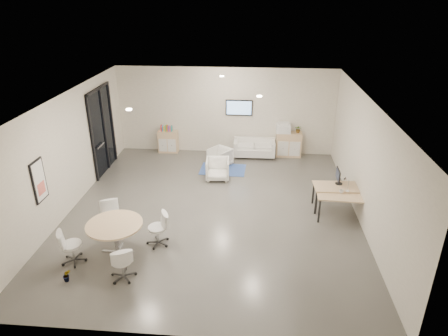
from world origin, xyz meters
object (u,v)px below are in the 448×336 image
at_px(sideboard_left, 168,142).
at_px(armchair_right, 218,168).
at_px(desk_rear, 339,189).
at_px(armchair_left, 220,156).
at_px(loveseat, 254,148).
at_px(desk_front, 342,198).
at_px(round_table, 115,227).
at_px(sideboard_right, 289,144).

bearing_deg(sideboard_left, armchair_right, -46.44).
bearing_deg(desk_rear, armchair_left, 139.44).
bearing_deg(loveseat, desk_rear, -58.25).
height_order(loveseat, desk_front, desk_front).
bearing_deg(armchair_right, sideboard_left, 129.61).
bearing_deg(desk_front, round_table, -156.92).
height_order(armchair_left, desk_front, armchair_left).
xyz_separation_m(sideboard_right, round_table, (-4.41, -6.40, 0.25)).
height_order(sideboard_left, loveseat, sideboard_left).
bearing_deg(armchair_left, sideboard_left, -172.39).
height_order(sideboard_left, desk_front, sideboard_left).
bearing_deg(desk_rear, desk_front, -92.86).
bearing_deg(desk_front, loveseat, 122.51).
distance_m(armchair_left, armchair_right, 1.10).
distance_m(armchair_left, desk_rear, 4.57).
bearing_deg(desk_rear, sideboard_left, 142.79).
bearing_deg(sideboard_left, desk_front, -37.66).
height_order(sideboard_right, round_table, sideboard_right).
height_order(desk_rear, desk_front, desk_rear).
relative_size(armchair_right, round_table, 0.59).
xyz_separation_m(armchair_left, desk_front, (3.59, -3.26, 0.27)).
bearing_deg(sideboard_right, round_table, -124.56).
relative_size(loveseat, desk_front, 1.12).
bearing_deg(armchair_right, desk_front, -35.20).
xyz_separation_m(sideboard_left, armchair_right, (2.11, -2.21, -0.03)).
height_order(sideboard_right, desk_rear, sideboard_right).
distance_m(armchair_right, round_table, 4.66).
bearing_deg(armchair_left, round_table, -74.39).
height_order(sideboard_left, armchair_right, sideboard_left).
height_order(loveseat, armchair_right, armchair_right).
bearing_deg(armchair_right, round_table, -119.04).
relative_size(sideboard_left, desk_rear, 0.58).
height_order(armchair_right, desk_rear, armchair_right).
bearing_deg(loveseat, round_table, -117.49).
bearing_deg(armchair_left, desk_rear, -2.20).
distance_m(sideboard_right, loveseat, 1.28).
relative_size(desk_front, round_table, 1.04).
height_order(sideboard_left, sideboard_right, sideboard_right).
distance_m(loveseat, round_table, 7.02).
height_order(armchair_right, round_table, round_table).
relative_size(sideboard_right, round_table, 0.71).
height_order(loveseat, desk_rear, desk_rear).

